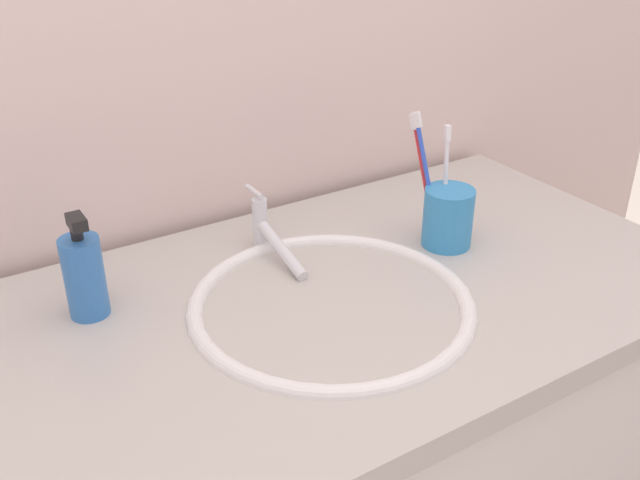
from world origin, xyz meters
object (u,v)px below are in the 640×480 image
(toothbrush_blue, at_px, (426,170))
(soap_dispenser, at_px, (84,275))
(toothbrush_white, at_px, (446,175))
(toothbrush_red, at_px, (423,169))
(toothbrush_cup, at_px, (448,217))
(faucet, at_px, (269,233))

(toothbrush_blue, height_order, soap_dispenser, toothbrush_blue)
(toothbrush_white, height_order, soap_dispenser, toothbrush_white)
(toothbrush_white, bearing_deg, toothbrush_red, 130.90)
(toothbrush_cup, xyz_separation_m, toothbrush_blue, (-0.02, 0.04, 0.07))
(toothbrush_blue, bearing_deg, faucet, 160.34)
(toothbrush_white, bearing_deg, faucet, 159.08)
(toothbrush_blue, height_order, toothbrush_white, toothbrush_blue)
(toothbrush_cup, height_order, soap_dispenser, soap_dispenser)
(toothbrush_red, height_order, toothbrush_blue, toothbrush_blue)
(faucet, height_order, toothbrush_blue, toothbrush_blue)
(toothbrush_white, bearing_deg, soap_dispenser, 171.78)
(toothbrush_red, relative_size, toothbrush_blue, 0.97)
(toothbrush_cup, height_order, toothbrush_blue, toothbrush_blue)
(toothbrush_cup, distance_m, toothbrush_red, 0.09)
(toothbrush_white, bearing_deg, toothbrush_cup, -112.67)
(toothbrush_red, xyz_separation_m, toothbrush_blue, (-0.00, -0.01, 0.00))
(toothbrush_blue, distance_m, toothbrush_white, 0.03)
(faucet, xyz_separation_m, toothbrush_red, (0.24, -0.07, 0.08))
(toothbrush_cup, xyz_separation_m, toothbrush_white, (0.01, 0.02, 0.06))
(faucet, height_order, toothbrush_white, toothbrush_white)
(toothbrush_cup, xyz_separation_m, toothbrush_red, (-0.01, 0.05, 0.07))
(faucet, distance_m, toothbrush_white, 0.29)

